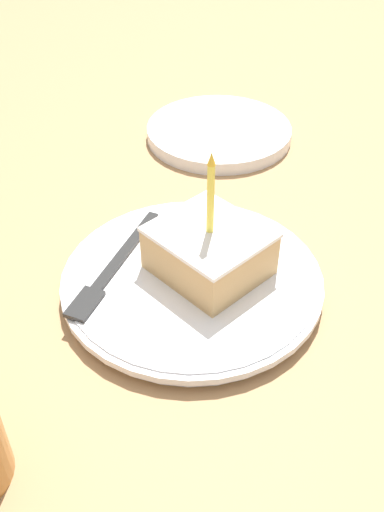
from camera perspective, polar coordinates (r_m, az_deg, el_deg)
ground_plane at (r=0.67m, az=2.51°, el=-4.49°), size 2.40×2.40×0.04m
plate at (r=0.65m, az=0.00°, el=-2.38°), size 0.28×0.28×0.02m
cake_slice at (r=0.63m, az=1.68°, el=0.58°), size 0.10×0.11×0.14m
fork at (r=0.65m, az=-7.66°, el=-1.22°), size 0.18×0.09×0.00m
side_plate at (r=0.93m, az=2.58°, el=11.71°), size 0.22×0.22×0.02m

